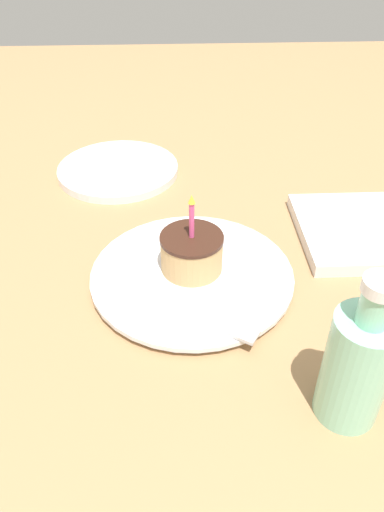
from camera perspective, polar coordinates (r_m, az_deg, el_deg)
ground_plane at (r=0.69m, az=1.47°, el=-5.43°), size 2.40×2.40×0.04m
plate at (r=0.68m, az=-0.00°, el=-2.24°), size 0.28×0.28×0.02m
cake_slice at (r=0.67m, az=-0.04°, el=0.44°), size 0.09×0.09×0.12m
fork at (r=0.62m, az=0.26°, el=-6.52°), size 0.17×0.12×0.00m
bottle at (r=0.52m, az=18.38°, el=-11.66°), size 0.07×0.07×0.18m
side_plate at (r=0.95m, az=-8.43°, el=9.72°), size 0.22×0.22×0.01m
marble_board at (r=0.81m, az=19.27°, el=2.76°), size 0.21×0.19×0.02m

